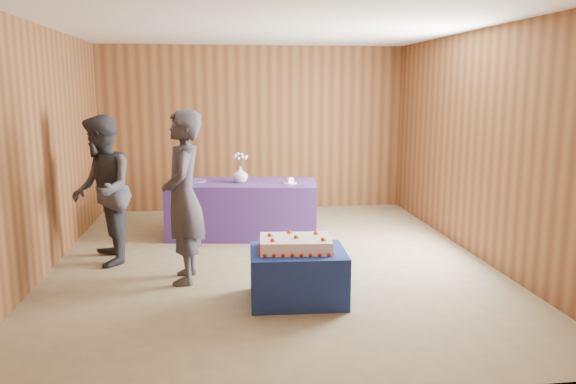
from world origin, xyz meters
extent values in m
plane|color=gray|center=(0.00, 0.00, 0.00)|extent=(6.00, 6.00, 0.00)
cube|color=brown|center=(0.00, 3.00, 1.35)|extent=(5.00, 0.04, 2.70)
cube|color=brown|center=(0.00, -3.00, 1.35)|extent=(5.00, 0.04, 2.70)
cube|color=brown|center=(-2.50, 0.00, 1.35)|extent=(0.04, 6.00, 2.70)
cube|color=brown|center=(2.50, 0.00, 1.35)|extent=(0.04, 6.00, 2.70)
cube|color=white|center=(0.00, 0.00, 2.70)|extent=(5.00, 6.00, 0.04)
cube|color=navy|center=(0.14, -1.24, 0.25)|extent=(0.93, 0.74, 0.50)
cube|color=#4C2F83|center=(-0.27, 1.26, 0.38)|extent=(2.10, 1.15, 0.75)
cube|color=white|center=(0.12, -1.23, 0.56)|extent=(0.70, 0.50, 0.12)
sphere|color=#B6270E|center=(-0.23, -1.43, 0.52)|extent=(0.04, 0.04, 0.04)
sphere|color=#B6270E|center=(0.43, -1.48, 0.52)|extent=(0.04, 0.04, 0.04)
sphere|color=#B6270E|center=(-0.20, -0.98, 0.52)|extent=(0.04, 0.04, 0.04)
sphere|color=#B6270E|center=(0.47, -1.04, 0.52)|extent=(0.04, 0.04, 0.04)
sphere|color=#B6270E|center=(-0.09, -1.33, 0.64)|extent=(0.04, 0.04, 0.04)
cone|color=#166022|center=(-0.06, -1.33, 0.63)|extent=(0.02, 0.03, 0.03)
sphere|color=#B6270E|center=(0.31, -1.15, 0.64)|extent=(0.04, 0.04, 0.04)
cone|color=#166022|center=(0.33, -1.15, 0.63)|extent=(0.02, 0.03, 0.03)
sphere|color=#B6270E|center=(0.12, -1.23, 0.64)|extent=(0.04, 0.04, 0.04)
cone|color=#166022|center=(0.15, -1.23, 0.63)|extent=(0.02, 0.03, 0.03)
imported|color=white|center=(-0.30, 1.25, 0.86)|extent=(0.24, 0.24, 0.22)
cylinder|color=#39692A|center=(-0.27, 1.25, 1.04)|extent=(0.01, 0.01, 0.14)
sphere|color=silver|center=(-0.21, 1.25, 1.11)|extent=(0.05, 0.05, 0.05)
cylinder|color=#39692A|center=(-0.27, 1.27, 1.04)|extent=(0.01, 0.01, 0.14)
sphere|color=silver|center=(-0.23, 1.30, 1.11)|extent=(0.05, 0.05, 0.05)
cylinder|color=#39692A|center=(-0.29, 1.28, 1.04)|extent=(0.01, 0.01, 0.14)
sphere|color=silver|center=(-0.27, 1.33, 1.11)|extent=(0.05, 0.05, 0.05)
cylinder|color=#39692A|center=(-0.31, 1.28, 1.04)|extent=(0.01, 0.01, 0.14)
sphere|color=silver|center=(-0.32, 1.33, 1.11)|extent=(0.05, 0.05, 0.05)
cylinder|color=#39692A|center=(-0.33, 1.27, 1.04)|extent=(0.01, 0.01, 0.14)
sphere|color=silver|center=(-0.37, 1.30, 1.11)|extent=(0.05, 0.05, 0.05)
cylinder|color=#39692A|center=(-0.33, 1.25, 1.04)|extent=(0.01, 0.01, 0.14)
sphere|color=silver|center=(-0.38, 1.25, 1.11)|extent=(0.05, 0.05, 0.05)
cylinder|color=#39692A|center=(-0.33, 1.23, 1.04)|extent=(0.01, 0.01, 0.14)
sphere|color=silver|center=(-0.37, 1.20, 1.11)|extent=(0.05, 0.05, 0.05)
cylinder|color=#39692A|center=(-0.31, 1.21, 1.04)|extent=(0.01, 0.01, 0.14)
sphere|color=silver|center=(-0.32, 1.17, 1.11)|extent=(0.05, 0.05, 0.05)
cylinder|color=#39692A|center=(-0.29, 1.21, 1.04)|extent=(0.01, 0.01, 0.14)
sphere|color=silver|center=(-0.27, 1.17, 1.11)|extent=(0.05, 0.05, 0.05)
cylinder|color=#39692A|center=(-0.27, 1.23, 1.04)|extent=(0.01, 0.01, 0.14)
sphere|color=silver|center=(-0.23, 1.20, 1.11)|extent=(0.05, 0.05, 0.05)
cylinder|color=#6253A7|center=(-0.95, 1.39, 0.76)|extent=(0.44, 0.44, 0.02)
cylinder|color=white|center=(0.36, 1.06, 0.76)|extent=(0.21, 0.21, 0.01)
cube|color=white|center=(0.36, 1.06, 0.80)|extent=(0.10, 0.09, 0.07)
sphere|color=#B6270E|center=(0.36, 1.04, 0.84)|extent=(0.03, 0.03, 0.03)
cube|color=silver|center=(0.40, 0.84, 0.75)|extent=(0.26, 0.06, 0.00)
imported|color=#35343D|center=(-0.96, -0.54, 0.90)|extent=(0.44, 0.66, 1.80)
imported|color=#32333C|center=(-1.92, 0.19, 0.86)|extent=(0.84, 0.97, 1.73)
camera|label=1|loc=(-0.59, -6.33, 2.02)|focal=35.00mm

